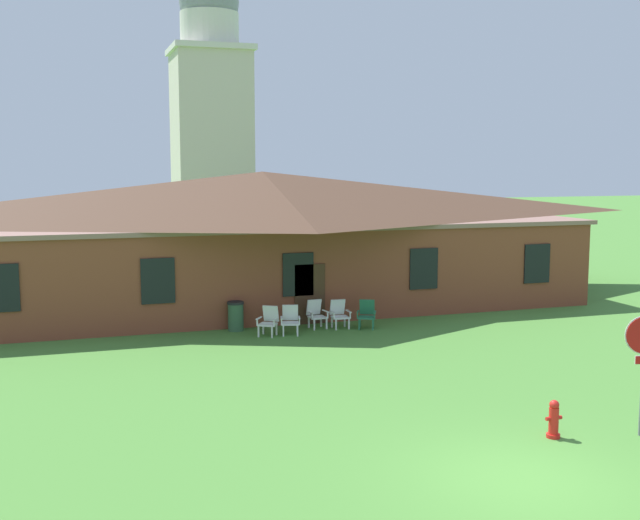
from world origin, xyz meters
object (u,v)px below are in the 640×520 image
(lawn_chair_left_end, at_px, (316,313))
(lawn_chair_right_end, at_px, (367,313))
(fire_hydrant, at_px, (554,420))
(trash_bin, at_px, (236,316))
(lawn_chair_by_porch, at_px, (269,320))
(lawn_chair_middle, at_px, (339,313))
(lawn_chair_near_door, at_px, (290,319))

(lawn_chair_left_end, bearing_deg, lawn_chair_right_end, -18.56)
(fire_hydrant, height_order, trash_bin, trash_bin)
(lawn_chair_by_porch, distance_m, lawn_chair_left_end, 1.92)
(lawn_chair_by_porch, bearing_deg, fire_hydrant, -73.91)
(lawn_chair_by_porch, distance_m, lawn_chair_middle, 2.60)
(lawn_chair_by_porch, bearing_deg, lawn_chair_left_end, 19.13)
(lawn_chair_near_door, bearing_deg, fire_hydrant, -77.32)
(lawn_chair_middle, bearing_deg, trash_bin, 169.22)
(lawn_chair_near_door, relative_size, lawn_chair_left_end, 1.00)
(trash_bin, bearing_deg, fire_hydrant, -71.44)
(lawn_chair_left_end, distance_m, fire_hydrant, 11.73)
(lawn_chair_by_porch, height_order, lawn_chair_right_end, same)
(lawn_chair_by_porch, bearing_deg, lawn_chair_right_end, 1.38)
(lawn_chair_left_end, height_order, trash_bin, trash_bin)
(lawn_chair_middle, bearing_deg, lawn_chair_right_end, -19.59)
(lawn_chair_middle, height_order, fire_hydrant, lawn_chair_middle)
(lawn_chair_by_porch, xyz_separation_m, trash_bin, (-0.87, 1.05, -0.00))
(lawn_chair_left_end, xyz_separation_m, lawn_chair_middle, (0.75, -0.23, 0.00))
(lawn_chair_near_door, bearing_deg, trash_bin, 145.20)
(lawn_chair_left_end, bearing_deg, fire_hydrant, -83.34)
(lawn_chair_near_door, xyz_separation_m, lawn_chair_left_end, (1.11, 0.68, 0.00))
(lawn_chair_middle, relative_size, trash_bin, 0.98)
(lawn_chair_left_end, bearing_deg, lawn_chair_by_porch, -160.87)
(lawn_chair_right_end, height_order, fire_hydrant, lawn_chair_right_end)
(lawn_chair_by_porch, height_order, lawn_chair_left_end, same)
(lawn_chair_near_door, distance_m, lawn_chair_right_end, 2.74)
(lawn_chair_by_porch, relative_size, lawn_chair_middle, 1.00)
(lawn_chair_left_end, bearing_deg, lawn_chair_middle, -17.34)
(lawn_chair_middle, distance_m, fire_hydrant, 11.43)
(lawn_chair_by_porch, distance_m, fire_hydrant, 11.47)
(lawn_chair_by_porch, distance_m, trash_bin, 1.37)
(fire_hydrant, bearing_deg, trash_bin, 108.56)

